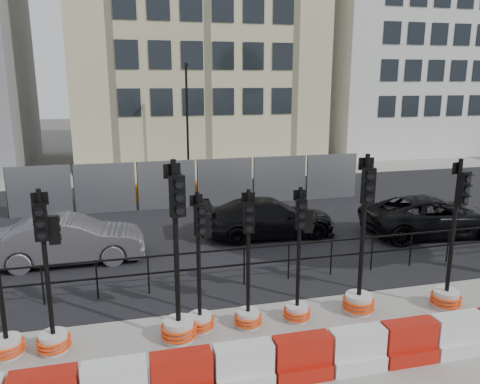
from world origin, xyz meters
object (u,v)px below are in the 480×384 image
object	(u,v)px
car_c	(269,218)
traffic_signal_a	(4,325)
traffic_signal_h	(449,279)
traffic_signal_d	(200,299)

from	to	relation	value
car_c	traffic_signal_a	bearing A→B (deg)	130.94
traffic_signal_h	car_c	size ratio (longest dim) A/B	0.77
traffic_signal_d	car_c	world-z (taller)	traffic_signal_d
traffic_signal_h	car_c	xyz separation A→B (m)	(-2.40, 5.88, -0.07)
traffic_signal_a	traffic_signal_h	xyz separation A→B (m)	(9.35, -0.31, 0.06)
traffic_signal_d	car_c	size ratio (longest dim) A/B	0.66
traffic_signal_a	car_c	xyz separation A→B (m)	(6.95, 5.57, -0.01)
traffic_signal_a	traffic_signal_d	xyz separation A→B (m)	(3.71, 0.06, 0.05)
traffic_signal_d	car_c	bearing A→B (deg)	42.53
traffic_signal_a	car_c	bearing A→B (deg)	37.14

